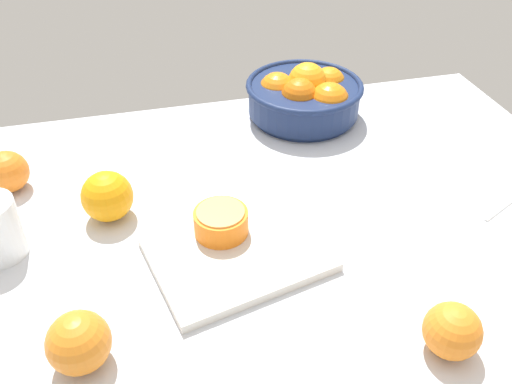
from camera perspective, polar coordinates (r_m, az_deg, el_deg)
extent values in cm
cube|color=silver|center=(83.48, -1.94, -6.12)|extent=(130.45, 90.68, 3.00)
cylinder|color=navy|center=(114.15, 5.04, 8.37)|extent=(21.08, 21.08, 1.20)
cylinder|color=navy|center=(112.45, 5.14, 9.96)|extent=(22.91, 22.91, 5.95)
torus|color=navy|center=(111.10, 5.23, 11.31)|extent=(24.11, 24.11, 1.20)
sphere|color=orange|center=(115.60, 7.78, 11.43)|extent=(7.02, 7.02, 7.02)
sphere|color=orange|center=(112.62, 5.50, 11.67)|extent=(7.93, 7.93, 7.93)
sphere|color=orange|center=(112.42, 2.27, 10.78)|extent=(7.76, 7.76, 7.76)
sphere|color=orange|center=(108.31, 4.65, 10.19)|extent=(7.31, 7.31, 7.31)
sphere|color=orange|center=(108.65, 7.83, 9.46)|extent=(8.20, 8.20, 8.20)
cube|color=beige|center=(79.45, -1.97, -6.65)|extent=(28.37, 23.96, 1.52)
cylinder|color=orange|center=(80.80, -3.77, -3.25)|extent=(8.28, 8.28, 3.80)
cylinder|color=#FCB15D|center=(79.47, -3.83, -2.13)|extent=(7.29, 7.29, 0.30)
sphere|color=orange|center=(70.73, 20.28, -13.78)|extent=(7.10, 7.10, 7.10)
sphere|color=orange|center=(100.08, -25.12, 1.98)|extent=(7.23, 7.23, 7.23)
sphere|color=orange|center=(87.66, -15.65, -0.44)|extent=(8.22, 8.22, 8.22)
sphere|color=orange|center=(68.49, -18.46, -15.04)|extent=(7.69, 7.69, 7.69)
cylinder|color=silver|center=(97.89, 25.16, -1.29)|extent=(10.79, 5.66, 0.70)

